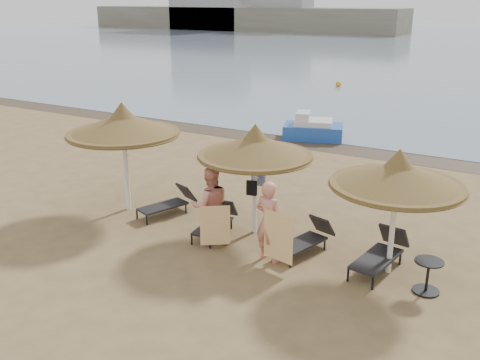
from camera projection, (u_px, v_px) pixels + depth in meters
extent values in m
plane|color=olive|center=(227.00, 242.00, 12.77)|extent=(160.00, 160.00, 0.00)
cube|color=#473A29|center=(354.00, 150.00, 20.47)|extent=(200.00, 1.60, 0.01)
cube|color=slate|center=(239.00, 19.00, 97.36)|extent=(60.00, 10.00, 4.00)
cube|color=gray|center=(281.00, 8.00, 91.63)|extent=(10.00, 5.00, 8.00)
cylinder|color=white|center=(126.00, 171.00, 14.44)|extent=(0.12, 0.12, 2.18)
cone|color=brown|center=(123.00, 124.00, 14.02)|extent=(3.01, 3.01, 0.57)
cone|color=brown|center=(122.00, 111.00, 13.91)|extent=(0.73, 0.73, 0.47)
cylinder|color=brown|center=(124.00, 134.00, 14.10)|extent=(2.95, 2.95, 0.10)
cylinder|color=white|center=(255.00, 194.00, 13.01)|extent=(0.12, 0.12, 2.02)
cone|color=brown|center=(255.00, 146.00, 12.62)|extent=(2.78, 2.78, 0.53)
cone|color=brown|center=(255.00, 133.00, 12.52)|extent=(0.67, 0.67, 0.43)
cylinder|color=brown|center=(255.00, 156.00, 12.70)|extent=(2.73, 2.73, 0.10)
cylinder|color=white|center=(392.00, 229.00, 11.07)|extent=(0.11, 0.11, 1.99)
cone|color=brown|center=(398.00, 174.00, 10.68)|extent=(2.75, 2.75, 0.52)
cone|color=brown|center=(399.00, 159.00, 10.58)|extent=(0.66, 0.66, 0.43)
cylinder|color=brown|center=(397.00, 186.00, 10.76)|extent=(2.69, 2.69, 0.09)
cylinder|color=black|center=(137.00, 215.00, 14.06)|extent=(0.04, 0.04, 0.25)
cylinder|color=black|center=(147.00, 220.00, 13.71)|extent=(0.04, 0.04, 0.25)
cylinder|color=black|center=(176.00, 204.00, 14.82)|extent=(0.04, 0.04, 0.25)
cylinder|color=black|center=(186.00, 209.00, 14.47)|extent=(0.04, 0.04, 0.25)
cube|color=black|center=(163.00, 206.00, 14.25)|extent=(0.95, 1.42, 0.05)
cube|color=black|center=(186.00, 192.00, 14.65)|extent=(0.63, 0.53, 0.50)
cylinder|color=black|center=(192.00, 240.00, 12.60)|extent=(0.04, 0.04, 0.24)
cylinder|color=black|center=(210.00, 244.00, 12.42)|extent=(0.04, 0.04, 0.24)
cylinder|color=black|center=(214.00, 221.00, 13.65)|extent=(0.04, 0.04, 0.24)
cylinder|color=black|center=(231.00, 224.00, 13.47)|extent=(0.04, 0.04, 0.24)
cube|color=black|center=(213.00, 226.00, 13.03)|extent=(0.68, 1.35, 0.05)
cube|color=black|center=(226.00, 207.00, 13.62)|extent=(0.57, 0.42, 0.49)
cylinder|color=black|center=(273.00, 255.00, 11.87)|extent=(0.04, 0.04, 0.24)
cylinder|color=black|center=(290.00, 262.00, 11.54)|extent=(0.04, 0.04, 0.24)
cylinder|color=black|center=(308.00, 239.00, 12.68)|extent=(0.04, 0.04, 0.24)
cylinder|color=black|center=(325.00, 245.00, 12.35)|extent=(0.04, 0.04, 0.24)
cube|color=black|center=(301.00, 243.00, 12.09)|extent=(0.87, 1.41, 0.05)
cube|color=black|center=(322.00, 225.00, 12.53)|extent=(0.62, 0.50, 0.50)
cylinder|color=black|center=(348.00, 275.00, 10.97)|extent=(0.05, 0.05, 0.27)
cylinder|color=black|center=(373.00, 284.00, 10.65)|extent=(0.05, 0.05, 0.27)
cylinder|color=black|center=(377.00, 252.00, 11.98)|extent=(0.05, 0.05, 0.27)
cylinder|color=black|center=(400.00, 259.00, 11.66)|extent=(0.05, 0.05, 0.27)
cube|color=black|center=(376.00, 259.00, 11.30)|extent=(0.81, 1.54, 0.06)
cube|color=black|center=(394.00, 235.00, 11.86)|extent=(0.66, 0.50, 0.55)
cylinder|color=black|center=(426.00, 291.00, 10.61)|extent=(0.53, 0.53, 0.04)
cylinder|color=black|center=(427.00, 277.00, 10.51)|extent=(0.06, 0.06, 0.64)
cylinder|color=black|center=(429.00, 262.00, 10.40)|extent=(0.57, 0.57, 0.03)
imported|color=tan|center=(210.00, 200.00, 12.38)|extent=(1.20, 1.16, 2.20)
imported|color=tan|center=(269.00, 215.00, 11.54)|extent=(1.08, 0.79, 2.17)
cube|color=orange|center=(215.00, 226.00, 12.07)|extent=(0.56, 0.42, 0.96)
cube|color=orange|center=(278.00, 237.00, 11.27)|extent=(0.77, 0.19, 1.10)
cube|color=silver|center=(258.00, 177.00, 13.03)|extent=(0.34, 0.12, 0.43)
cube|color=black|center=(252.00, 188.00, 12.82)|extent=(0.26, 0.13, 0.36)
cube|color=#2150B4|center=(313.00, 132.00, 22.07)|extent=(2.71, 2.10, 0.60)
cube|color=silver|center=(314.00, 123.00, 21.95)|extent=(1.82, 1.61, 0.27)
cube|color=silver|center=(303.00, 116.00, 21.95)|extent=(0.82, 1.10, 0.38)
sphere|color=gold|center=(338.00, 84.00, 35.09)|extent=(0.37, 0.37, 0.37)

